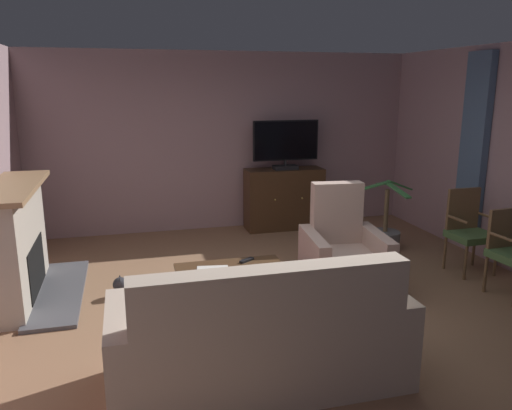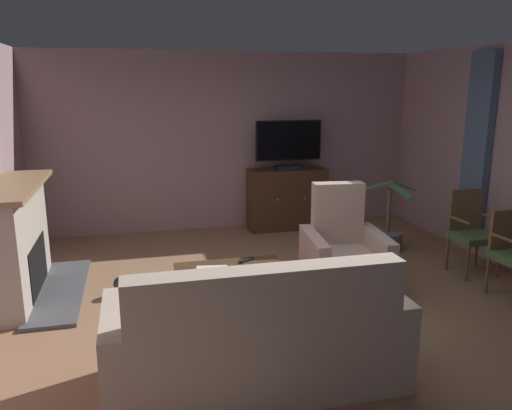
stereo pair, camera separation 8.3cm
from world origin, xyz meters
name	(u,v)px [view 2 (the right image)]	position (x,y,z in m)	size (l,w,h in m)	color
ground_plane	(288,310)	(0.00, 0.00, -0.02)	(6.42, 6.81, 0.04)	#936B4C
wall_back	(228,142)	(0.00, 3.16, 1.34)	(6.42, 0.10, 2.68)	gray
curtain_panel_far	(478,142)	(2.85, 1.10, 1.47)	(0.10, 0.44, 2.25)	slate
rug_central	(258,303)	(-0.27, 0.18, 0.01)	(2.00, 1.68, 0.01)	#9E474C
fireplace	(19,244)	(-2.63, 0.98, 0.57)	(0.84, 1.79, 1.21)	#4C4C51
tv_cabinet	(287,200)	(0.85, 2.81, 0.45)	(1.19, 0.47, 0.94)	black
television	(289,144)	(0.85, 2.75, 1.33)	(1.01, 0.20, 0.74)	black
coffee_table	(230,273)	(-0.57, 0.09, 0.40)	(1.06, 0.53, 0.45)	#4C331E
tv_remote	(246,260)	(-0.38, 0.23, 0.46)	(0.17, 0.05, 0.02)	black
folded_newspaper	(212,270)	(-0.75, 0.07, 0.46)	(0.30, 0.22, 0.01)	silver
sofa_floral	(258,344)	(-0.62, -1.22, 0.34)	(2.17, 0.89, 1.03)	#C6B29E
armchair_near_window	(344,259)	(0.73, 0.33, 0.35)	(0.91, 0.96, 1.14)	#BC9E8E
side_chair_tucked_against_wall	(471,230)	(2.40, 0.47, 0.52)	(0.49, 0.45, 0.99)	#4C703D
potted_plant_on_hearth_side	(387,237)	(1.84, 1.43, 0.19)	(0.86, 0.87, 0.96)	slate
cat	(139,284)	(-1.44, 0.73, 0.11)	(0.69, 0.21, 0.23)	#2D2D33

